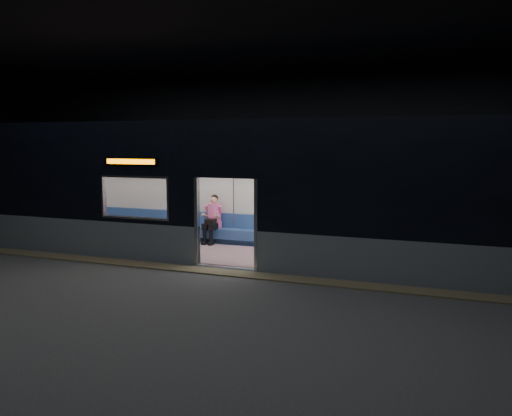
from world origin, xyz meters
The scene contains 7 objects.
station_floor centered at (0.00, 0.00, -0.01)m, with size 24.00×14.00×0.01m, color #47494C.
station_envelope centered at (0.00, 0.00, 3.66)m, with size 24.00×14.00×5.00m.
tactile_strip centered at (0.00, 0.55, 0.01)m, with size 22.80×0.50×0.03m, color #8C7F59.
metro_car centered at (0.00, 2.54, 1.85)m, with size 18.00×3.04×3.35m.
passenger centered at (-1.54, 3.55, 0.79)m, with size 0.42×0.69×1.35m.
handbag centered at (-1.51, 3.33, 0.67)m, with size 0.27×0.23×0.13m, color black.
transit_map centered at (5.00, 3.85, 1.47)m, with size 0.98×0.03×0.63m, color white.
Camera 1 is at (5.04, -9.97, 2.88)m, focal length 38.00 mm.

